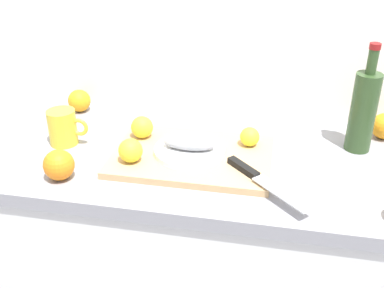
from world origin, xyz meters
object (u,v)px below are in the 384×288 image
Objects in this scene: coffee_mug_0 at (63,127)px; orange_0 at (59,165)px; white_plate at (189,151)px; chef_knife at (257,177)px; cutting_board at (192,156)px; fish_fillet at (189,143)px; wine_bottle at (363,110)px; lemon_0 at (142,127)px.

orange_0 is (0.07, -0.19, -0.01)m from coffee_mug_0.
chef_knife is at bearing -27.96° from white_plate.
coffee_mug_0 is at bearing 110.85° from orange_0.
orange_0 is at bearing -152.94° from cutting_board.
white_plate is at bearing -163.35° from chef_knife.
chef_knife is 2.73× the size of orange_0.
cutting_board is at bearing -3.27° from coffee_mug_0.
wine_bottle is at bearing 18.16° from fish_fillet.
coffee_mug_0 reaches higher than fish_fillet.
coffee_mug_0 is at bearing 176.75° from fish_fillet.
cutting_board is 0.51m from wine_bottle.
white_plate is 1.61× the size of coffee_mug_0.
coffee_mug_0 is at bearing -168.18° from lemon_0.
white_plate is at bearing 175.62° from cutting_board.
fish_fillet is at bearing -3.25° from coffee_mug_0.
white_plate is 0.89× the size of chef_knife.
coffee_mug_0 is at bearing 176.75° from white_plate.
wine_bottle is at bearing 87.71° from chef_knife.
fish_fillet is 1.21× the size of coffee_mug_0.
white_plate is at bearing -90.00° from fish_fillet.
fish_fillet is 2.26× the size of lemon_0.
wine_bottle is 2.58× the size of coffee_mug_0.
chef_knife is at bearing -136.89° from wine_bottle.
lemon_0 is at bearing 11.82° from coffee_mug_0.
white_plate is 0.62× the size of wine_bottle.
white_plate is 3.01× the size of lemon_0.
lemon_0 is 0.80× the size of orange_0.
lemon_0 is at bearing 156.96° from cutting_board.
coffee_mug_0 reaches higher than lemon_0.
cutting_board is 3.62× the size of coffee_mug_0.
wine_bottle reaches higher than white_plate.
coffee_mug_0 is 0.20m from orange_0.
orange_0 is (-0.16, -0.24, -0.01)m from lemon_0.
cutting_board is at bearing -23.04° from lemon_0.
orange_0 is (-0.80, -0.32, -0.08)m from wine_bottle.
lemon_0 is 0.24m from coffee_mug_0.
wine_bottle is 3.87× the size of orange_0.
wine_bottle is at bearing 18.49° from cutting_board.
cutting_board is 0.37m from orange_0.
cutting_board is 0.19m from lemon_0.
fish_fillet reaches higher than chef_knife.
coffee_mug_0 is (-0.87, -0.13, -0.07)m from wine_bottle.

